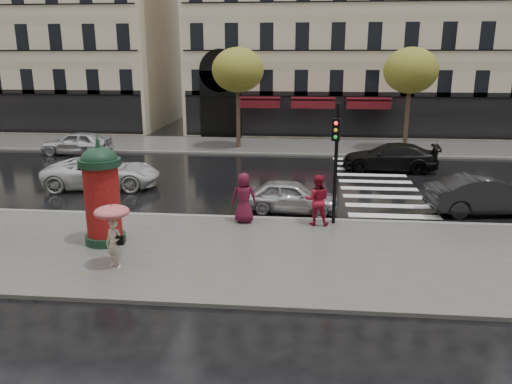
# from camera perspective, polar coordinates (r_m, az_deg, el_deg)

# --- Properties ---
(ground) EXTENTS (160.00, 160.00, 0.00)m
(ground) POSITION_cam_1_polar(r_m,az_deg,el_deg) (16.49, -3.10, -6.49)
(ground) COLOR black
(ground) RESTS_ON ground
(near_sidewalk) EXTENTS (90.00, 7.00, 0.12)m
(near_sidewalk) POSITION_cam_1_polar(r_m,az_deg,el_deg) (16.01, -3.36, -6.95)
(near_sidewalk) COLOR #474744
(near_sidewalk) RESTS_ON ground
(far_sidewalk) EXTENTS (90.00, 6.00, 0.12)m
(far_sidewalk) POSITION_cam_1_polar(r_m,az_deg,el_deg) (34.75, 1.49, 5.31)
(far_sidewalk) COLOR #474744
(far_sidewalk) RESTS_ON ground
(near_kerb) EXTENTS (90.00, 0.25, 0.14)m
(near_kerb) POSITION_cam_1_polar(r_m,az_deg,el_deg) (19.26, -1.80, -2.99)
(near_kerb) COLOR slate
(near_kerb) RESTS_ON ground
(far_kerb) EXTENTS (90.00, 0.25, 0.14)m
(far_kerb) POSITION_cam_1_polar(r_m,az_deg,el_deg) (31.80, 1.12, 4.39)
(far_kerb) COLOR slate
(far_kerb) RESTS_ON ground
(zebra_crossing) EXTENTS (3.60, 11.75, 0.01)m
(zebra_crossing) POSITION_cam_1_polar(r_m,az_deg,el_deg) (25.75, 13.46, 1.18)
(zebra_crossing) COLOR silver
(zebra_crossing) RESTS_ON ground
(tree_far_left) EXTENTS (3.40, 3.40, 6.64)m
(tree_far_left) POSITION_cam_1_polar(r_m,az_deg,el_deg) (33.43, -2.09, 13.72)
(tree_far_left) COLOR #38281C
(tree_far_left) RESTS_ON ground
(tree_far_right) EXTENTS (3.40, 3.40, 6.64)m
(tree_far_right) POSITION_cam_1_polar(r_m,az_deg,el_deg) (33.81, 17.25, 13.08)
(tree_far_right) COLOR #38281C
(tree_far_right) RESTS_ON ground
(woman_umbrella) EXTENTS (1.01, 1.01, 1.94)m
(woman_umbrella) POSITION_cam_1_polar(r_m,az_deg,el_deg) (14.93, -16.04, -3.75)
(woman_umbrella) COLOR beige
(woman_umbrella) RESTS_ON near_sidewalk
(woman_red) EXTENTS (0.95, 0.76, 1.87)m
(woman_red) POSITION_cam_1_polar(r_m,az_deg,el_deg) (18.25, 7.00, -0.90)
(woman_red) COLOR maroon
(woman_red) RESTS_ON near_sidewalk
(man_burgundy) EXTENTS (0.94, 0.64, 1.88)m
(man_burgundy) POSITION_cam_1_polar(r_m,az_deg,el_deg) (18.37, -1.39, -0.67)
(man_burgundy) COLOR #501024
(man_burgundy) RESTS_ON near_sidewalk
(morris_column) EXTENTS (1.35, 1.35, 3.62)m
(morris_column) POSITION_cam_1_polar(r_m,az_deg,el_deg) (16.91, -17.21, -0.00)
(morris_column) COLOR black
(morris_column) RESTS_ON near_sidewalk
(traffic_light) EXTENTS (0.31, 0.43, 4.38)m
(traffic_light) POSITION_cam_1_polar(r_m,az_deg,el_deg) (18.01, 9.11, 4.43)
(traffic_light) COLOR black
(traffic_light) RESTS_ON near_sidewalk
(car_silver) EXTENTS (3.98, 1.89, 1.31)m
(car_silver) POSITION_cam_1_polar(r_m,az_deg,el_deg) (20.10, 4.01, -0.48)
(car_silver) COLOR #B2B2B7
(car_silver) RESTS_ON ground
(car_darkgrey) EXTENTS (4.86, 2.18, 1.55)m
(car_darkgrey) POSITION_cam_1_polar(r_m,az_deg,el_deg) (21.85, 25.01, -0.30)
(car_darkgrey) COLOR black
(car_darkgrey) RESTS_ON ground
(car_white) EXTENTS (5.65, 3.17, 1.49)m
(car_white) POSITION_cam_1_polar(r_m,az_deg,el_deg) (24.86, -17.15, 2.17)
(car_white) COLOR silver
(car_white) RESTS_ON ground
(car_black) EXTENTS (5.31, 2.67, 1.48)m
(car_black) POSITION_cam_1_polar(r_m,az_deg,el_deg) (28.38, 15.06, 3.89)
(car_black) COLOR black
(car_black) RESTS_ON ground
(car_far_silver) EXTENTS (4.41, 1.84, 1.49)m
(car_far_silver) POSITION_cam_1_polar(r_m,az_deg,el_deg) (33.78, -19.80, 5.30)
(car_far_silver) COLOR #BBBCC1
(car_far_silver) RESTS_ON ground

